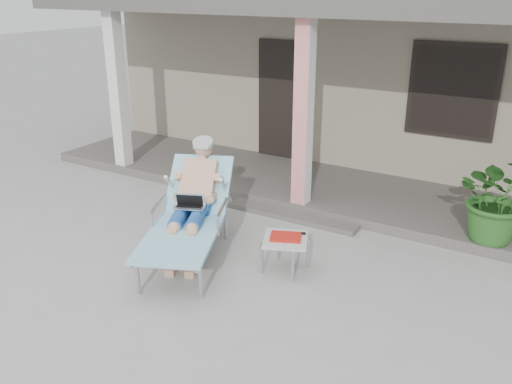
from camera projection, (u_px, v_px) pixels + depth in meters
The scene contains 8 objects.
ground at pixel (218, 273), 6.32m from camera, with size 60.00×60.00×0.00m, color #9E9E99.
house at pixel (399, 62), 10.93m from camera, with size 10.40×5.40×3.30m.
porch_deck at pixel (324, 189), 8.70m from camera, with size 10.00×2.00×0.15m, color #605B56.
porch_overhang at pixel (331, 11), 7.68m from camera, with size 10.00×2.30×2.85m.
porch_step at pixel (291, 216), 7.79m from camera, with size 2.00×0.30×0.07m, color #605B56.
lounger at pixel (190, 189), 6.53m from camera, with size 1.53×2.19×1.38m.
side_table at pixel (286, 241), 6.26m from camera, with size 0.66×0.66×0.45m.
potted_palm at pixel (499, 197), 6.61m from camera, with size 1.03×0.89×1.14m, color #26591E.
Camera 1 is at (3.22, -4.55, 3.17)m, focal length 38.00 mm.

